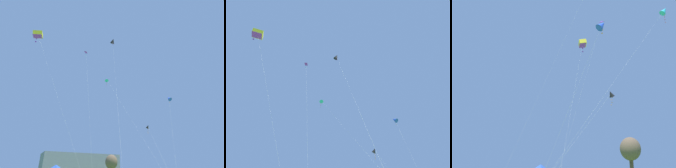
{
  "view_description": "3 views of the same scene",
  "coord_description": "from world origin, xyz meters",
  "views": [
    {
      "loc": [
        -10.73,
        -12.08,
        2.35
      ],
      "look_at": [
        -0.95,
        7.36,
        13.62
      ],
      "focal_mm": 28.0,
      "sensor_mm": 36.0,
      "label": 1
    },
    {
      "loc": [
        -8.75,
        -1.7,
        1.7
      ],
      "look_at": [
        0.36,
        9.93,
        16.25
      ],
      "focal_mm": 24.0,
      "sensor_mm": 36.0,
      "label": 2
    },
    {
      "loc": [
        28.93,
        1.16,
        2.91
      ],
      "look_at": [
        2.64,
        8.52,
        11.98
      ],
      "focal_mm": 40.0,
      "sensor_mm": 36.0,
      "label": 3
    }
  ],
  "objects": [
    {
      "name": "kite_purple_delta_4",
      "position": [
        -2.54,
        16.04,
        24.38
      ],
      "size": [
        0.72,
        8.03,
        25.02
      ],
      "color": "silver",
      "rests_on": "ground"
    },
    {
      "name": "tree_near_right",
      "position": [
        -21.99,
        30.72,
        6.55
      ],
      "size": [
        4.57,
        4.57,
        9.23
      ],
      "color": "brown",
      "rests_on": "ground"
    },
    {
      "name": "kite_cyan_diamond_1",
      "position": [
        4.88,
        21.88,
        22.83
      ],
      "size": [
        1.55,
        18.17,
        23.54
      ],
      "color": "silver",
      "rests_on": "ground"
    },
    {
      "name": "festival_tent",
      "position": [
        -7.03,
        7.86,
        2.68
      ],
      "size": [
        2.41,
        2.41,
        3.21
      ],
      "color": "#B7B7BC",
      "rests_on": "ground"
    },
    {
      "name": "kite_blue_diamond_0",
      "position": [
        11.61,
        9.4,
        14.53
      ],
      "size": [
        6.16,
        5.26,
        15.19
      ],
      "color": "silver",
      "rests_on": "ground"
    },
    {
      "name": "kite_yellow_box_2",
      "position": [
        -12.02,
        16.37,
        25.68
      ],
      "size": [
        10.23,
        8.11,
        26.37
      ],
      "color": "silver",
      "rests_on": "ground"
    },
    {
      "name": "kite_black_diamond_3",
      "position": [
        8.03,
        11.68,
        9.5
      ],
      "size": [
        2.54,
        7.74,
        9.95
      ],
      "color": "silver",
      "rests_on": "ground"
    }
  ]
}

